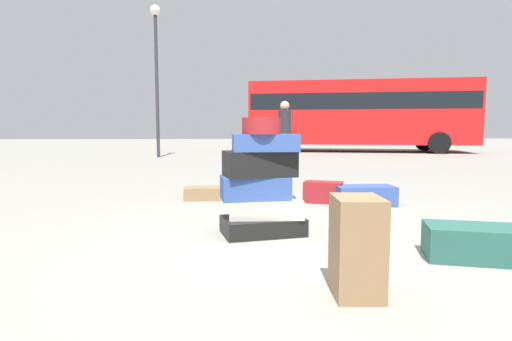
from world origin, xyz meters
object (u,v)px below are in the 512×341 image
suitcase_navy_foreground_far (365,196)px  suitcase_maroon_upright_blue (323,192)px  parked_bus (359,111)px  lamp_post (156,57)px  suitcase_tower (261,184)px  person_bearded_onlooker (285,130)px  suitcase_brown_left_side (212,193)px  suitcase_teal_white_trunk (473,243)px  suitcase_brown_foreground_near (357,246)px

suitcase_navy_foreground_far → suitcase_maroon_upright_blue: bearing=153.4°
parked_bus → lamp_post: bearing=-146.0°
suitcase_navy_foreground_far → suitcase_tower: bearing=-138.8°
person_bearded_onlooker → parked_bus: bearing=-176.8°
suitcase_tower → suitcase_brown_left_side: 2.18m
suitcase_brown_left_side → suitcase_teal_white_trunk: (2.20, -2.99, 0.04)m
suitcase_brown_foreground_near → suitcase_maroon_upright_blue: size_ratio=1.17×
person_bearded_onlooker → suitcase_brown_left_side: bearing=7.2°
suitcase_brown_left_side → lamp_post: (-2.34, 9.31, 3.51)m
suitcase_navy_foreground_far → suitcase_teal_white_trunk: (0.09, -2.36, 0.00)m
person_bearded_onlooker → lamp_post: 7.34m
suitcase_teal_white_trunk → suitcase_navy_foreground_far: bearing=108.1°
suitcase_brown_left_side → suitcase_navy_foreground_far: 2.20m
suitcase_teal_white_trunk → suitcase_brown_left_side: bearing=142.2°
suitcase_brown_foreground_near → parked_bus: bearing=76.0°
lamp_post → suitcase_brown_foreground_near: bearing=-75.3°
suitcase_tower → person_bearded_onlooker: person_bearded_onlooker is taller
person_bearded_onlooker → lamp_post: (-3.92, 5.64, 2.60)m
suitcase_navy_foreground_far → person_bearded_onlooker: 4.42m
suitcase_brown_foreground_near → suitcase_maroon_upright_blue: 3.29m
suitcase_navy_foreground_far → suitcase_teal_white_trunk: size_ratio=1.11×
suitcase_brown_foreground_near → suitcase_teal_white_trunk: 1.32m
suitcase_brown_foreground_near → suitcase_navy_foreground_far: size_ratio=0.79×
lamp_post → parked_bus: bearing=21.2°
suitcase_brown_foreground_near → lamp_post: 13.78m
suitcase_brown_left_side → lamp_post: 10.22m
suitcase_maroon_upright_blue → suitcase_teal_white_trunk: 2.67m
suitcase_brown_foreground_near → suitcase_maroon_upright_blue: suitcase_brown_foreground_near is taller
suitcase_tower → person_bearded_onlooker: bearing=80.1°
suitcase_maroon_upright_blue → lamp_post: bearing=133.2°
suitcase_brown_left_side → suitcase_teal_white_trunk: suitcase_teal_white_trunk is taller
suitcase_tower → suitcase_navy_foreground_far: suitcase_tower is taller
suitcase_tower → parked_bus: parked_bus is taller
suitcase_teal_white_trunk → lamp_post: (-4.54, 12.31, 3.47)m
suitcase_brown_foreground_near → person_bearded_onlooker: (0.52, 7.30, 0.69)m
parked_bus → suitcase_teal_white_trunk: bearing=-91.6°
suitcase_navy_foreground_far → parked_bus: parked_bus is taller
parked_bus → suitcase_tower: bearing=-98.1°
suitcase_brown_left_side → person_bearded_onlooker: bearing=65.2°
suitcase_tower → suitcase_brown_left_side: size_ratio=1.45×
suitcase_maroon_upright_blue → parked_bus: bearing=91.6°
suitcase_brown_left_side → lamp_post: size_ratio=0.15×
suitcase_brown_left_side → lamp_post: lamp_post is taller
suitcase_teal_white_trunk → parked_bus: bearing=91.6°
parked_bus → lamp_post: 9.33m
suitcase_maroon_upright_blue → suitcase_navy_foreground_far: (0.52, -0.24, -0.02)m
suitcase_tower → suitcase_teal_white_trunk: size_ratio=1.62×
suitcase_navy_foreground_far → person_bearded_onlooker: bearing=95.3°
suitcase_brown_foreground_near → suitcase_brown_left_side: size_ratio=0.79×
suitcase_tower → lamp_post: bearing=104.4°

